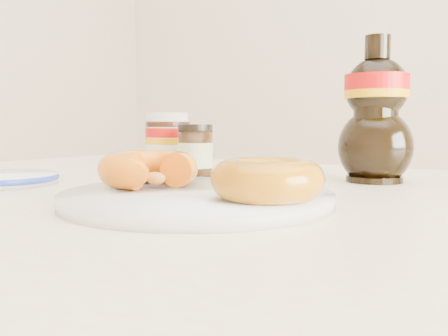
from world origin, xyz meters
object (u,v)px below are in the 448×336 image
Objects in this scene: donut_whole at (267,179)px; nutella_jar at (168,142)px; blue_rim_saucer at (2,178)px; donut_bitten at (148,169)px; syrup_bottle at (376,110)px; dining_table at (226,252)px; dark_jar at (196,153)px; plate at (197,197)px.

nutella_jar reaches higher than donut_whole.
nutella_jar reaches higher than blue_rim_saucer.
syrup_bottle reaches higher than donut_bitten.
syrup_bottle is at bearing 55.48° from dining_table.
donut_bitten is 1.33× the size of dark_jar.
plate is 3.39× the size of dark_jar.
dark_jar is at bearing 127.77° from plate.
nutella_jar is at bearing 136.17° from plate.
nutella_jar is (-0.32, 0.23, 0.02)m from donut_whole.
donut_whole is (0.09, -0.01, 0.03)m from plate.
donut_bitten is at bearing 177.68° from plate.
plate is 1.86× the size of blue_rim_saucer.
plate is 0.32m from nutella_jar.
plate is 0.34m from blue_rim_saucer.
donut_whole is 0.30m from dark_jar.
dining_table is at bearing -28.72° from nutella_jar.
syrup_bottle reaches higher than donut_whole.
donut_whole is 1.26× the size of dark_jar.
plate is 2.54× the size of donut_bitten.
nutella_jar is 0.33m from syrup_bottle.
blue_rim_saucer is at bearing -156.09° from dining_table.
donut_whole is at bearing -16.51° from donut_bitten.
donut_whole reaches higher than plate.
donut_bitten is 0.73× the size of blue_rim_saucer.
blue_rim_saucer is (-0.11, -0.23, -0.05)m from nutella_jar.
blue_rim_saucer is (-0.34, -0.01, 0.00)m from plate.
blue_rim_saucer reaches higher than plate.
syrup_bottle is 2.50× the size of dark_jar.
nutella_jar is (-0.18, 0.10, 0.14)m from dining_table.
plate is at bearing -43.83° from nutella_jar.
nutella_jar reaches higher than dining_table.
dark_jar is at bearing 140.16° from donut_whole.
syrup_bottle is at bearing 37.18° from blue_rim_saucer.
dining_table is 9.11× the size of blue_rim_saucer.
dark_jar reaches higher than donut_whole.
dining_table is at bearing 63.52° from donut_bitten.
plate is (0.04, -0.12, 0.09)m from dining_table.
nutella_jar is 0.67× the size of blue_rim_saucer.
dining_table is 0.17m from dark_jar.
dining_table is 4.89× the size of plate.
dining_table is at bearing 136.17° from donut_whole.
donut_bitten is 0.19m from dark_jar.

